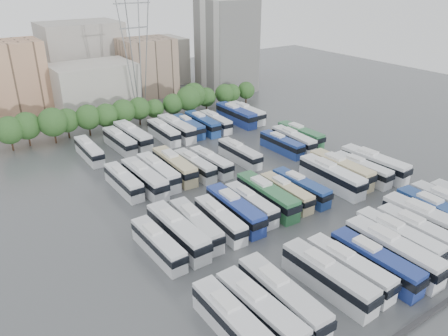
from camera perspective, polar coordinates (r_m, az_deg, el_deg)
ground at (r=72.89m, az=4.20°, el=-3.06°), size 220.00×220.00×0.00m
parapet at (r=55.43m, az=26.62°, el=-15.74°), size 56.00×0.50×0.50m
tree_line at (r=104.24m, az=-11.27°, el=7.67°), size 64.91×7.75×7.85m
city_buildings at (r=129.12m, az=-19.07°, el=11.74°), size 102.00×35.00×20.00m
apartment_tower at (r=133.08m, az=0.35°, el=15.64°), size 14.00×14.00×26.00m
electricity_pylon at (r=109.94m, az=-11.57°, el=16.25°), size 9.00×6.91×33.83m
bus_r0_s0 at (r=45.84m, az=1.31°, el=-19.54°), size 2.67×12.08×3.79m
bus_r0_s1 at (r=47.13m, az=4.76°, el=-18.10°), size 3.08×12.30×3.83m
bus_r0_s2 at (r=48.86m, az=7.61°, el=-16.31°), size 2.99×12.75×3.99m
bus_r0_s4 at (r=52.40m, az=13.44°, el=-13.64°), size 3.22×12.62×3.93m
bus_r0_s5 at (r=54.54m, az=16.04°, el=-12.41°), size 3.04×11.84×3.69m
bus_r0_s6 at (r=56.33m, az=19.15°, el=-11.49°), size 2.94×12.18×3.80m
bus_r0_s7 at (r=58.63m, az=21.18°, el=-10.09°), size 2.93×13.19×4.13m
bus_r0_s8 at (r=61.82m, az=21.82°, el=-8.45°), size 2.75×12.27×3.84m
bus_r0_s9 at (r=63.86m, az=24.15°, el=-7.78°), size 2.66×12.20×3.83m
bus_r0_s10 at (r=66.62m, az=25.16°, el=-6.42°), size 3.50×13.41×4.17m
bus_r0_s11 at (r=69.59m, az=26.12°, el=-5.36°), size 3.40×12.86×4.00m
bus_r1_s0 at (r=57.27m, az=-8.58°, el=-9.78°), size 2.74×11.09×3.46m
bus_r1_s1 at (r=58.98m, az=-6.08°, el=-8.21°), size 3.08×12.73×3.97m
bus_r1_s2 at (r=60.48m, az=-3.72°, el=-7.38°), size 3.10×11.73×3.65m
bus_r1_s3 at (r=61.73m, az=-0.50°, el=-6.72°), size 2.83×11.00×3.42m
bus_r1_s4 at (r=63.79m, az=1.44°, el=-5.39°), size 3.05×12.34×3.85m
bus_r1_s5 at (r=65.71m, az=3.54°, el=-4.67°), size 2.59×10.99×3.43m
bus_r1_s6 at (r=67.55m, az=5.64°, el=-3.61°), size 3.19×12.90×4.02m
bus_r1_s7 at (r=69.56m, az=8.11°, el=-3.14°), size 2.68×10.96×3.42m
bus_r1_s8 at (r=71.35m, az=10.00°, el=-2.48°), size 2.81×11.35×3.54m
bus_r1_s10 at (r=75.54m, az=13.86°, el=-1.01°), size 3.17×13.18×4.11m
bus_r1_s11 at (r=78.56m, az=15.02°, el=-0.15°), size 2.86×12.91×4.05m
bus_r1_s12 at (r=80.09m, az=17.49°, el=-0.14°), size 2.93×11.64×3.63m
bus_r1_s13 at (r=82.46m, az=19.02°, el=0.54°), size 3.49×13.18×4.10m
bus_r2_s1 at (r=74.13m, az=-12.99°, el=-1.68°), size 2.62×11.28×3.53m
bus_r2_s2 at (r=73.97m, az=-10.36°, el=-1.31°), size 3.07×12.67×3.96m
bus_r2_s3 at (r=76.16m, az=-8.61°, el=-0.45°), size 2.70×12.14×3.80m
bus_r2_s4 at (r=77.83m, az=-6.50°, el=0.31°), size 3.06×12.75×3.98m
bus_r2_s5 at (r=78.33m, az=-3.87°, el=0.38°), size 2.74×11.13×3.47m
bus_r2_s6 at (r=79.60m, az=-1.74°, el=0.81°), size 2.92×10.94×3.40m
bus_r2_s8 at (r=83.23m, az=2.05°, el=1.96°), size 2.50×11.27×3.53m
bus_r2_s11 at (r=88.43m, az=7.54°, el=3.13°), size 2.60×11.06×3.46m
bus_r2_s12 at (r=90.79m, az=9.07°, el=3.67°), size 3.09×11.70×3.64m
bus_r2_s13 at (r=93.76m, az=9.95°, el=4.31°), size 2.80×11.86×3.71m
bus_r3_s1 at (r=88.43m, az=-17.21°, el=2.21°), size 2.52×11.17×3.50m
bus_r3_s3 at (r=91.48m, az=-13.47°, el=3.47°), size 2.90×11.82×3.69m
bus_r3_s4 at (r=93.16m, az=-11.85°, el=4.15°), size 3.34×13.24×4.13m
bus_r3_s6 at (r=95.05m, az=-7.89°, el=4.71°), size 2.79×11.63×3.63m
bus_r3_s7 at (r=96.51m, az=-6.24°, el=5.22°), size 3.02×12.77×3.99m
bus_r3_s8 at (r=98.19m, az=-4.65°, el=5.48°), size 2.57×11.20×3.51m
bus_r3_s9 at (r=99.39m, az=-2.85°, el=5.86°), size 2.86×12.11×3.78m
bus_r3_s10 at (r=100.97m, az=-1.10°, el=6.09°), size 2.81×11.12×3.46m
bus_r3_s12 at (r=104.85m, az=1.58°, el=6.98°), size 2.98×13.18×4.13m
bus_r3_s13 at (r=106.98m, az=2.93°, el=7.23°), size 2.73×12.06×3.78m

